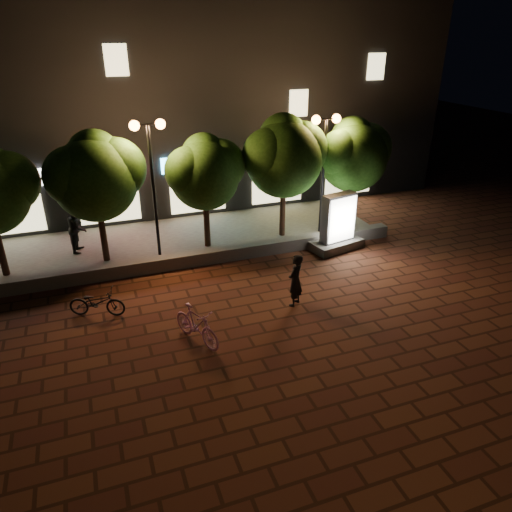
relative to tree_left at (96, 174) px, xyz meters
name	(u,v)px	position (x,y,z in m)	size (l,w,h in m)	color
ground	(237,317)	(3.45, -5.46, -3.44)	(80.00, 80.00, 0.00)	#562C1B
retaining_wall	(204,257)	(3.45, -1.46, -3.19)	(16.00, 0.45, 0.50)	slate
sidewalk	(190,238)	(3.45, 1.04, -3.40)	(16.00, 5.00, 0.08)	slate
building_block	(155,98)	(3.44, 7.53, 1.55)	(28.00, 8.12, 11.30)	black
tree_left	(96,174)	(0.00, 0.00, 0.00)	(3.60, 3.00, 4.89)	black
tree_mid	(205,170)	(4.00, 0.00, -0.23)	(3.24, 2.70, 4.50)	black
tree_right	(285,154)	(7.30, 0.00, 0.12)	(3.72, 3.10, 5.07)	black
tree_far_right	(354,153)	(10.50, 0.00, -0.08)	(3.48, 2.90, 4.76)	black
street_lamp_left	(150,155)	(1.95, -0.26, 0.58)	(1.26, 0.36, 5.18)	black
street_lamp_right	(325,144)	(8.95, -0.26, 0.45)	(1.26, 0.36, 4.98)	black
ad_kiosk	(337,227)	(8.84, -1.96, -2.51)	(2.32, 1.49, 2.32)	slate
scooter_pink	(197,325)	(2.00, -6.33, -2.88)	(0.53, 1.87, 1.12)	#E68FC8
rider	(295,280)	(5.45, -5.40, -2.56)	(0.64, 0.42, 1.77)	black
scooter_parked	(97,302)	(-0.58, -3.89, -2.99)	(0.61, 1.74, 0.92)	black
pedestrian	(77,228)	(-0.96, 1.21, -2.40)	(0.94, 0.73, 1.93)	black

